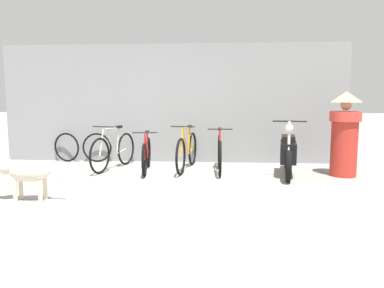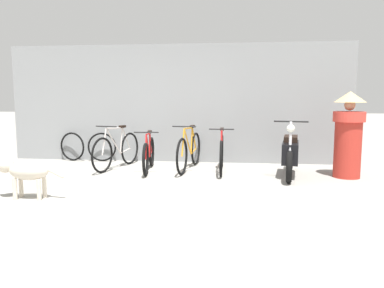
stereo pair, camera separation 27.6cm
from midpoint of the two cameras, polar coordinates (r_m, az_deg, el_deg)
ground_plane at (r=5.50m, az=-6.01°, el=-8.10°), size 60.00×60.00×0.00m
shop_wall_back at (r=8.42m, az=-1.41°, el=6.17°), size 7.63×0.20×2.60m
bicycle_0 at (r=7.73m, az=-10.37°, el=-0.96°), size 0.55×1.67×0.89m
bicycle_1 at (r=7.37m, az=-5.55°, el=-1.58°), size 0.46×1.58×0.81m
bicycle_2 at (r=7.47m, az=0.65°, el=-1.10°), size 0.46×1.78×0.91m
bicycle_3 at (r=7.31m, az=5.61°, el=-1.44°), size 0.46×1.62×0.87m
motorcycle at (r=7.13m, az=15.82°, el=-1.43°), size 0.58×1.78×1.04m
stray_dog at (r=5.78m, az=-23.03°, el=-3.74°), size 1.04×0.28×0.60m
person_in_robes at (r=7.31m, az=23.74°, el=1.57°), size 0.56×0.56×1.55m
spare_tire_left at (r=8.90m, az=-16.94°, el=-0.38°), size 0.64×0.20×0.65m
spare_tire_right at (r=8.65m, az=-12.68°, el=-0.45°), size 0.65×0.09×0.65m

